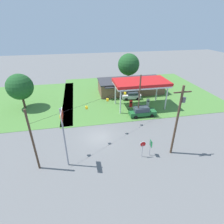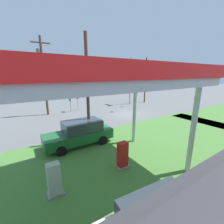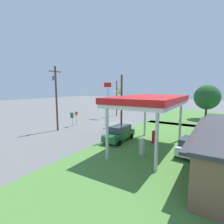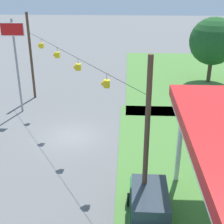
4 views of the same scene
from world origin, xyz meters
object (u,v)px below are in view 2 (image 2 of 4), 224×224
stop_sign_roadside (77,98)px  route_sign (70,100)px  gas_station_canopy (90,77)px  car_at_pumps_front (80,133)px  utility_pole_main (43,73)px  fuel_pump_far (54,180)px  stop_sign_overhead (130,72)px  fuel_pump_near (123,156)px

stop_sign_roadside → route_sign: bearing=-175.1°
gas_station_canopy → car_at_pumps_front: 5.92m
gas_station_canopy → utility_pole_main: 14.82m
fuel_pump_far → stop_sign_roadside: size_ratio=0.63×
stop_sign_overhead → route_sign: size_ratio=3.32×
utility_pole_main → gas_station_canopy: bearing=88.1°
car_at_pumps_front → stop_sign_overhead: stop_sign_overhead is taller
stop_sign_overhead → fuel_pump_near: bearing=49.4°
route_sign → utility_pole_main: bearing=-1.2°
stop_sign_overhead → route_sign: bearing=-1.4°
stop_sign_roadside → utility_pole_main: size_ratio=0.26×
fuel_pump_far → car_at_pumps_front: size_ratio=0.31×
gas_station_canopy → car_at_pumps_front: gas_station_canopy is taller
fuel_pump_near → fuel_pump_far: bearing=0.0°
car_at_pumps_front → route_sign: 11.01m
utility_pole_main → car_at_pumps_front: bearing=92.3°
car_at_pumps_front → utility_pole_main: (0.43, -10.72, 4.47)m
car_at_pumps_front → stop_sign_roadside: (-3.82, -10.75, 0.86)m
gas_station_canopy → route_sign: (-3.59, -14.75, -3.43)m
fuel_pump_far → stop_sign_roadside: bearing=-114.0°
gas_station_canopy → stop_sign_overhead: bearing=-134.6°
gas_station_canopy → fuel_pump_far: size_ratio=6.88×
fuel_pump_far → route_sign: route_sign is taller
car_at_pumps_front → stop_sign_roadside: size_ratio=2.03×
fuel_pump_far → route_sign: 15.75m
fuel_pump_far → stop_sign_overhead: bearing=-138.1°
fuel_pump_near → fuel_pump_far: same height
car_at_pumps_front → route_sign: (-2.68, -10.65, 0.76)m
fuel_pump_far → stop_sign_overhead: stop_sign_overhead is taller
gas_station_canopy → stop_sign_roadside: (-4.73, -14.84, -3.32)m
fuel_pump_near → stop_sign_overhead: (-12.40, -14.48, 4.78)m
car_at_pumps_front → route_sign: bearing=-103.7°
car_at_pumps_front → stop_sign_roadside: bearing=-109.1°
fuel_pump_near → gas_station_canopy: bearing=0.0°
route_sign → utility_pole_main: (3.11, -0.07, 3.71)m
fuel_pump_near → route_sign: route_sign is taller
car_at_pumps_front → fuel_pump_near: bearing=103.6°
route_sign → gas_station_canopy: bearing=76.3°
fuel_pump_near → stop_sign_overhead: size_ratio=0.20×
fuel_pump_near → utility_pole_main: 15.60m
gas_station_canopy → fuel_pump_near: gas_station_canopy is taller
car_at_pumps_front → utility_pole_main: size_ratio=0.52×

